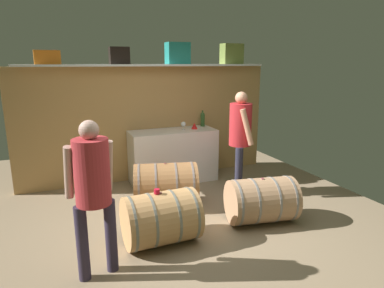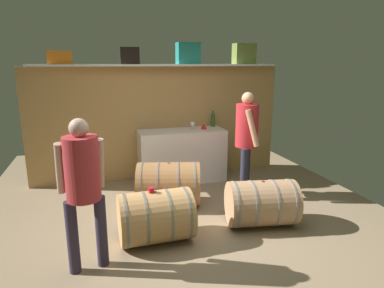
% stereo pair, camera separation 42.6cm
% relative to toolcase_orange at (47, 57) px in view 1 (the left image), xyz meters
% --- Properties ---
extents(ground_plane, '(5.63, 7.96, 0.02)m').
position_rel_toolcase_orange_xyz_m(ground_plane, '(1.54, -1.63, -2.10)').
color(ground_plane, '#8A7559').
extents(back_wall_panel, '(4.43, 0.10, 1.96)m').
position_rel_toolcase_orange_xyz_m(back_wall_panel, '(1.54, 0.15, -1.11)').
color(back_wall_panel, tan).
rests_on(back_wall_panel, ground).
extents(high_shelf_board, '(4.08, 0.40, 0.03)m').
position_rel_toolcase_orange_xyz_m(high_shelf_board, '(1.54, 0.00, -0.12)').
color(high_shelf_board, white).
rests_on(high_shelf_board, back_wall_panel).
extents(toolcase_orange, '(0.37, 0.28, 0.20)m').
position_rel_toolcase_orange_xyz_m(toolcase_orange, '(0.00, 0.00, 0.00)').
color(toolcase_orange, orange).
rests_on(toolcase_orange, high_shelf_board).
extents(toolcase_black, '(0.31, 0.25, 0.27)m').
position_rel_toolcase_orange_xyz_m(toolcase_black, '(1.05, 0.00, 0.03)').
color(toolcase_black, black).
rests_on(toolcase_black, high_shelf_board).
extents(toolcase_teal, '(0.38, 0.28, 0.35)m').
position_rel_toolcase_orange_xyz_m(toolcase_teal, '(2.03, 0.00, 0.08)').
color(toolcase_teal, '#1F827A').
rests_on(toolcase_teal, high_shelf_board).
extents(toolcase_olive, '(0.38, 0.23, 0.35)m').
position_rel_toolcase_orange_xyz_m(toolcase_olive, '(3.07, 0.00, 0.08)').
color(toolcase_olive, olive).
rests_on(toolcase_olive, high_shelf_board).
extents(work_cabinet, '(1.47, 0.57, 0.90)m').
position_rel_toolcase_orange_xyz_m(work_cabinet, '(1.86, -0.20, -1.65)').
color(work_cabinet, white).
rests_on(work_cabinet, ground).
extents(wine_bottle_green, '(0.08, 0.08, 0.29)m').
position_rel_toolcase_orange_xyz_m(wine_bottle_green, '(2.49, -0.03, -1.06)').
color(wine_bottle_green, '#305929').
rests_on(wine_bottle_green, work_cabinet).
extents(wine_glass, '(0.08, 0.08, 0.14)m').
position_rel_toolcase_orange_xyz_m(wine_glass, '(2.05, -0.20, -1.10)').
color(wine_glass, white).
rests_on(wine_glass, work_cabinet).
extents(red_funnel, '(0.11, 0.11, 0.10)m').
position_rel_toolcase_orange_xyz_m(red_funnel, '(2.26, -0.21, -1.15)').
color(red_funnel, red).
rests_on(red_funnel, work_cabinet).
extents(wine_barrel_near, '(0.84, 0.63, 0.62)m').
position_rel_toolcase_orange_xyz_m(wine_barrel_near, '(1.05, -2.13, -1.79)').
color(wine_barrel_near, tan).
rests_on(wine_barrel_near, ground).
extents(wine_barrel_far, '(0.93, 0.71, 0.59)m').
position_rel_toolcase_orange_xyz_m(wine_barrel_far, '(2.40, -2.11, -1.80)').
color(wine_barrel_far, tan).
rests_on(wine_barrel_far, ground).
extents(wine_barrel_flank, '(1.02, 0.83, 0.65)m').
position_rel_toolcase_orange_xyz_m(wine_barrel_flank, '(1.41, -1.18, -1.77)').
color(wine_barrel_flank, '#9F6C40').
rests_on(wine_barrel_flank, ground).
extents(tasting_cup, '(0.06, 0.06, 0.05)m').
position_rel_toolcase_orange_xyz_m(tasting_cup, '(1.00, -2.13, -1.46)').
color(tasting_cup, red).
rests_on(tasting_cup, wine_barrel_near).
extents(winemaker_pouring, '(0.45, 0.50, 1.60)m').
position_rel_toolcase_orange_xyz_m(winemaker_pouring, '(2.64, -1.12, -1.11)').
color(winemaker_pouring, '#272738').
rests_on(winemaker_pouring, ground).
extents(visitor_tasting, '(0.47, 0.38, 1.53)m').
position_rel_toolcase_orange_xyz_m(visitor_tasting, '(0.30, -2.47, -1.15)').
color(visitor_tasting, '#30273B').
rests_on(visitor_tasting, ground).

